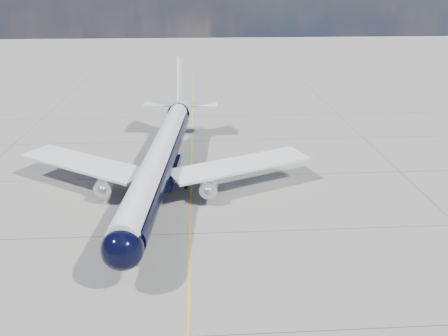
% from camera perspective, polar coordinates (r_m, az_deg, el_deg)
% --- Properties ---
extents(ground, '(320.00, 320.00, 0.00)m').
position_cam_1_polar(ground, '(65.91, -4.27, 0.61)').
color(ground, gray).
rests_on(ground, ground).
extents(taxiway_centerline, '(0.16, 160.00, 0.01)m').
position_cam_1_polar(taxiway_centerline, '(61.32, -4.30, -1.17)').
color(taxiway_centerline, yellow).
rests_on(taxiway_centerline, ground).
extents(main_airliner, '(39.48, 48.23, 13.93)m').
position_cam_1_polar(main_airliner, '(57.16, -8.19, 1.49)').
color(main_airliner, black).
rests_on(main_airliner, ground).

